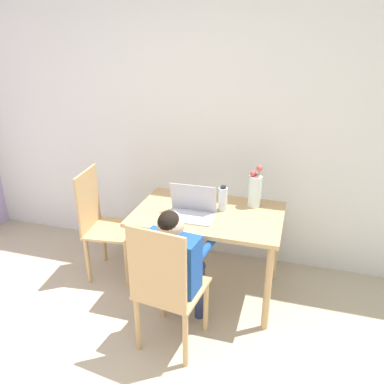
% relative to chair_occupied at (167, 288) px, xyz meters
% --- Properties ---
extents(wall_back, '(6.40, 0.05, 2.50)m').
position_rel_chair_occupied_xyz_m(wall_back, '(-0.18, 1.29, 0.78)').
color(wall_back, silver).
rests_on(wall_back, ground_plane).
extents(dining_table, '(1.10, 0.72, 0.70)m').
position_rel_chair_occupied_xyz_m(dining_table, '(0.09, 0.67, 0.14)').
color(dining_table, tan).
rests_on(dining_table, ground_plane).
extents(chair_occupied, '(0.45, 0.45, 0.93)m').
position_rel_chair_occupied_xyz_m(chair_occupied, '(0.00, 0.00, 0.00)').
color(chair_occupied, tan).
rests_on(chair_occupied, ground_plane).
extents(chair_spare, '(0.44, 0.44, 0.93)m').
position_rel_chair_occupied_xyz_m(chair_spare, '(-0.80, 0.67, 0.00)').
color(chair_spare, tan).
rests_on(chair_spare, ground_plane).
extents(person_seated, '(0.40, 0.46, 0.98)m').
position_rel_chair_occupied_xyz_m(person_seated, '(0.02, 0.12, 0.14)').
color(person_seated, '#1E4C9E').
rests_on(person_seated, ground_plane).
extents(laptop, '(0.35, 0.23, 0.23)m').
position_rel_chair_occupied_xyz_m(laptop, '(-0.01, 0.58, 0.29)').
color(laptop, '#B2B2B7').
rests_on(laptop, dining_table).
extents(flower_vase, '(0.10, 0.10, 0.33)m').
position_rel_chair_occupied_xyz_m(flower_vase, '(0.41, 0.88, 0.37)').
color(flower_vase, silver).
rests_on(flower_vase, dining_table).
extents(water_bottle, '(0.07, 0.07, 0.20)m').
position_rel_chair_occupied_xyz_m(water_bottle, '(0.19, 0.73, 0.33)').
color(water_bottle, silver).
rests_on(water_bottle, dining_table).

